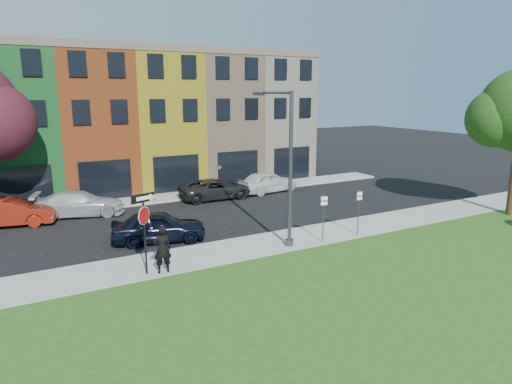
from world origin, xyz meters
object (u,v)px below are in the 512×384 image
street_lamp (287,169)px  stop_sign (144,218)px  man (162,249)px  sedan_near (159,227)px

street_lamp → stop_sign: bearing=167.7°
man → sedan_near: man is taller
sedan_near → street_lamp: bearing=-111.8°
stop_sign → street_lamp: (6.88, 0.37, 1.30)m
stop_sign → man: size_ratio=1.67×
stop_sign → man: bearing=-34.3°
sedan_near → street_lamp: size_ratio=0.67×
man → street_lamp: size_ratio=0.27×
man → sedan_near: (1.13, 4.23, -0.34)m
stop_sign → street_lamp: street_lamp is taller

